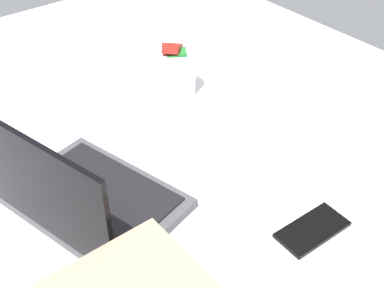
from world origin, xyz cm
name	(u,v)px	position (x,y,z in cm)	size (l,w,h in cm)	color
bed_mattress	(191,159)	(0.00, 0.00, 9.00)	(180.00, 140.00, 18.00)	white
laptop	(82,196)	(-8.41, 32.90, 22.41)	(37.64, 30.41, 23.00)	#4C4C51
snack_cup	(178,71)	(15.52, -8.13, 24.08)	(10.07, 9.00, 14.42)	silver
cell_phone	(312,230)	(-39.04, 2.01, 18.40)	(6.80, 14.00, 0.80)	black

